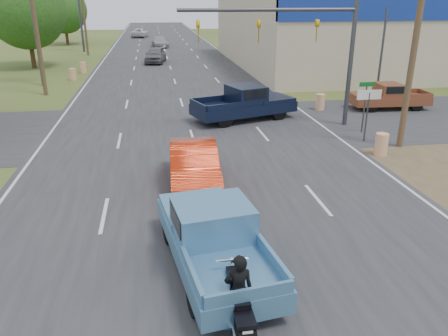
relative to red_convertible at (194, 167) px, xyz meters
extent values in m
cube|color=#2D2D30|center=(0.50, 30.20, -0.80)|extent=(15.00, 180.00, 0.02)
cube|color=#2D2D30|center=(0.50, 8.20, -0.80)|extent=(120.00, 10.00, 0.02)
cylinder|color=#4C3823|center=(10.00, 3.20, 4.19)|extent=(0.28, 0.28, 10.00)
cylinder|color=#4C3823|center=(10.00, 21.20, 4.19)|extent=(0.28, 0.28, 10.00)
cylinder|color=#4C3823|center=(10.00, 39.20, 4.19)|extent=(0.28, 0.28, 10.00)
cylinder|color=#4C3823|center=(-9.00, 18.20, 4.19)|extent=(0.28, 0.28, 10.00)
cylinder|color=#4C3823|center=(-9.00, 42.20, 4.19)|extent=(0.28, 0.28, 10.00)
cylinder|color=#422D19|center=(-13.00, 32.20, 0.81)|extent=(0.44, 0.44, 3.24)
sphere|color=#194B15|center=(-13.00, 32.20, 4.77)|extent=(7.56, 7.56, 7.56)
cylinder|color=#422D19|center=(-13.70, 56.20, 0.63)|extent=(0.44, 0.44, 2.88)
sphere|color=#194B15|center=(-13.70, 56.20, 4.15)|extent=(6.72, 6.72, 6.72)
cylinder|color=#422D19|center=(30.50, 85.20, 0.90)|extent=(0.44, 0.44, 3.42)
sphere|color=#194B15|center=(30.50, 85.20, 5.08)|extent=(7.98, 7.98, 7.98)
cylinder|color=#422D19|center=(-29.50, 85.20, 1.08)|extent=(0.44, 0.44, 3.78)
cylinder|color=orange|center=(8.50, 2.20, -0.31)|extent=(0.56, 0.56, 1.00)
cylinder|color=orange|center=(8.90, 10.70, -0.31)|extent=(0.56, 0.56, 1.00)
cylinder|color=orange|center=(-8.00, 24.20, -0.31)|extent=(0.56, 0.56, 1.00)
cylinder|color=orange|center=(-7.70, 28.20, -0.31)|extent=(0.56, 0.56, 1.00)
cylinder|color=#3F3F44|center=(-10.00, 22.20, 3.69)|extent=(0.30, 0.30, 9.00)
cylinder|color=#3F3F44|center=(-10.00, 46.20, 3.69)|extent=(0.30, 0.30, 9.00)
cylinder|color=#3F3F44|center=(8.70, 4.20, 0.39)|extent=(0.08, 0.08, 2.40)
cube|color=white|center=(8.70, 4.20, 1.49)|extent=(1.20, 0.05, 0.45)
cylinder|color=#3F3F44|center=(9.30, 5.70, 0.39)|extent=(0.08, 0.08, 2.40)
cube|color=#0C591E|center=(9.30, 5.70, 1.69)|extent=(0.80, 0.04, 0.22)
cylinder|color=#3F3F44|center=(9.00, 7.20, 2.69)|extent=(0.24, 0.24, 7.00)
cylinder|color=#3F3F44|center=(4.50, 7.20, 5.19)|extent=(9.00, 0.18, 0.18)
imported|color=gold|center=(7.00, 7.20, 4.74)|extent=(0.18, 0.40, 1.10)
imported|color=gold|center=(4.00, 7.20, 4.74)|extent=(0.18, 0.40, 1.10)
imported|color=gold|center=(1.00, 7.20, 4.74)|extent=(0.18, 0.40, 1.10)
imported|color=red|center=(0.00, 0.00, 0.00)|extent=(1.90, 4.95, 1.61)
cylinder|color=black|center=(0.19, -8.17, -0.44)|extent=(0.36, 0.73, 0.73)
cylinder|color=black|center=(0.19, -6.56, -0.44)|extent=(0.13, 0.73, 0.73)
cube|color=black|center=(0.19, -7.33, -0.12)|extent=(0.25, 1.33, 0.33)
cube|color=black|center=(0.19, -7.06, 0.11)|extent=(0.29, 0.61, 0.24)
cube|color=black|center=(0.19, -7.67, 0.06)|extent=(0.33, 0.61, 0.11)
cylinder|color=white|center=(0.19, -6.72, 0.36)|extent=(0.72, 0.06, 0.06)
cube|color=white|center=(0.19, -8.41, -0.19)|extent=(0.20, 0.02, 0.13)
imported|color=black|center=(0.19, -7.49, 0.02)|extent=(0.60, 0.40, 1.66)
cylinder|color=black|center=(-1.07, -3.77, -0.40)|extent=(0.42, 0.85, 0.82)
cylinder|color=black|center=(0.63, -3.54, -0.40)|extent=(0.42, 0.85, 0.82)
cylinder|color=black|center=(-0.63, -6.93, -0.40)|extent=(0.42, 0.85, 0.82)
cylinder|color=black|center=(1.07, -6.70, -0.40)|extent=(0.42, 0.85, 0.82)
cube|color=teal|center=(0.00, -5.24, -0.17)|extent=(2.76, 5.55, 0.53)
cube|color=teal|center=(-0.22, -3.65, 0.17)|extent=(2.20, 2.27, 0.18)
cube|color=teal|center=(-0.01, -5.13, 0.53)|extent=(2.08, 1.84, 0.87)
cube|color=black|center=(-0.01, -5.13, 0.68)|extent=(2.08, 1.53, 0.46)
cube|color=teal|center=(0.36, -7.82, 0.24)|extent=(1.88, 0.34, 0.31)
cylinder|color=black|center=(5.12, 10.63, -0.35)|extent=(0.96, 0.60, 0.90)
cylinder|color=black|center=(5.70, 8.83, -0.35)|extent=(0.96, 0.60, 0.90)
cylinder|color=black|center=(1.78, 9.54, -0.35)|extent=(0.96, 0.60, 0.90)
cylinder|color=black|center=(2.36, 7.74, -0.35)|extent=(0.96, 0.60, 0.90)
cube|color=black|center=(3.74, 9.19, -0.11)|extent=(6.26, 3.96, 0.59)
cube|color=black|center=(5.41, 9.73, 0.26)|extent=(2.78, 2.72, 0.20)
cube|color=black|center=(3.85, 9.22, 0.66)|extent=(2.31, 2.51, 0.96)
cube|color=black|center=(3.85, 9.22, 0.83)|extent=(1.99, 2.45, 0.51)
cube|color=black|center=(1.01, 8.30, 0.34)|extent=(0.73, 2.00, 0.34)
cylinder|color=black|center=(11.80, 9.61, -0.43)|extent=(0.75, 0.32, 0.74)
cylinder|color=black|center=(11.88, 11.17, -0.43)|extent=(0.75, 0.32, 0.74)
cylinder|color=black|center=(14.68, 9.46, -0.43)|extent=(0.75, 0.32, 0.74)
cylinder|color=black|center=(14.77, 11.01, -0.43)|extent=(0.75, 0.32, 0.74)
cube|color=brown|center=(13.28, 10.31, -0.23)|extent=(4.91, 2.11, 0.48)
cube|color=brown|center=(11.84, 10.39, 0.07)|extent=(1.92, 1.86, 0.17)
cube|color=brown|center=(13.19, 10.32, 0.40)|extent=(1.54, 1.78, 0.79)
cube|color=black|center=(13.19, 10.32, 0.54)|extent=(1.25, 1.80, 0.42)
cube|color=brown|center=(15.64, 10.18, 0.14)|extent=(0.17, 1.71, 0.28)
imported|color=#5D5C62|center=(-0.90, 33.97, 0.01)|extent=(2.61, 5.04, 1.64)
imported|color=#A8A8AD|center=(0.00, 50.65, -0.08)|extent=(2.61, 5.20, 1.45)
imported|color=silver|center=(-3.18, 68.36, -0.06)|extent=(3.12, 5.62, 1.49)
camera|label=1|loc=(-1.29, -14.77, 5.71)|focal=35.00mm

